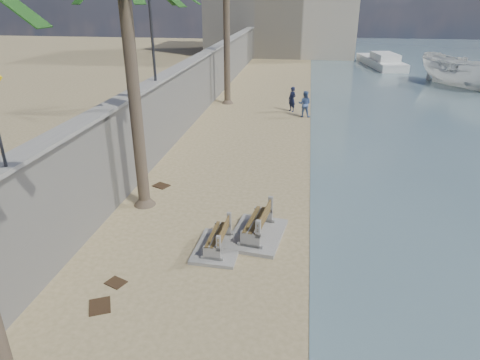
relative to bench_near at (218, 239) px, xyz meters
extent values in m
cube|color=gray|center=(-4.42, 15.62, 1.39)|extent=(0.45, 70.00, 3.50)
cube|color=gray|center=(-4.42, 15.62, 3.19)|extent=(0.80, 70.00, 0.12)
cube|color=gray|center=(0.00, 0.00, -0.31)|extent=(1.41, 2.01, 0.11)
cube|color=gray|center=(1.10, 0.92, -0.30)|extent=(1.87, 2.50, 0.13)
cylinder|color=brown|center=(-3.28, 2.55, 3.76)|extent=(0.42, 0.42, 8.23)
cylinder|color=brown|center=(-3.10, 18.78, 4.04)|extent=(0.44, 0.44, 8.80)
cylinder|color=#2D2D33|center=(-4.32, 7.62, 5.75)|extent=(0.12, 0.12, 5.00)
imported|color=#121834|center=(1.53, 17.17, 0.57)|extent=(0.80, 0.79, 1.86)
imported|color=#4A649A|center=(2.36, 15.92, 0.56)|extent=(0.97, 0.80, 1.83)
imported|color=silver|center=(15.16, 27.35, 1.06)|extent=(4.35, 4.38, 3.64)
cube|color=#382616|center=(-2.41, -3.03, -0.34)|extent=(0.74, 0.80, 0.03)
cube|color=#382616|center=(-3.22, 4.25, -0.34)|extent=(0.76, 0.70, 0.03)
cube|color=#382616|center=(-2.40, -2.07, -0.34)|extent=(0.62, 0.57, 0.03)
camera|label=1|loc=(2.35, -10.94, 6.82)|focal=32.00mm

